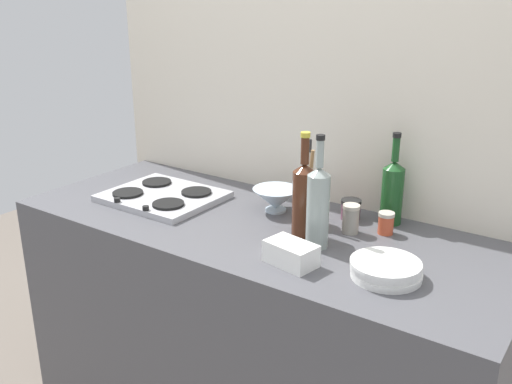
% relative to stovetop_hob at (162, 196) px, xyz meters
% --- Properties ---
extents(counter_block, '(1.80, 0.70, 0.90)m').
position_rel_stovetop_hob_xyz_m(counter_block, '(0.45, 0.00, -0.46)').
color(counter_block, '#4C4C51').
rests_on(counter_block, ground).
extents(backsplash_panel, '(1.90, 0.06, 2.12)m').
position_rel_stovetop_hob_xyz_m(backsplash_panel, '(0.45, 0.38, 0.14)').
color(backsplash_panel, beige).
rests_on(backsplash_panel, ground).
extents(stovetop_hob, '(0.43, 0.36, 0.04)m').
position_rel_stovetop_hob_xyz_m(stovetop_hob, '(0.00, 0.00, 0.00)').
color(stovetop_hob, '#B2B2B7').
rests_on(stovetop_hob, counter_block).
extents(plate_stack, '(0.21, 0.21, 0.05)m').
position_rel_stovetop_hob_xyz_m(plate_stack, '(0.98, -0.11, 0.01)').
color(plate_stack, white).
rests_on(plate_stack, counter_block).
extents(wine_bottle_leftmost, '(0.08, 0.08, 0.33)m').
position_rel_stovetop_hob_xyz_m(wine_bottle_leftmost, '(0.83, 0.28, 0.11)').
color(wine_bottle_leftmost, '#19471E').
rests_on(wine_bottle_leftmost, counter_block).
extents(wine_bottle_mid_left, '(0.07, 0.07, 0.37)m').
position_rel_stovetop_hob_xyz_m(wine_bottle_mid_left, '(0.71, -0.04, 0.13)').
color(wine_bottle_mid_left, gray).
rests_on(wine_bottle_mid_left, counter_block).
extents(wine_bottle_mid_right, '(0.08, 0.08, 0.35)m').
position_rel_stovetop_hob_xyz_m(wine_bottle_mid_right, '(0.63, 0.02, 0.12)').
color(wine_bottle_mid_right, '#472314').
rests_on(wine_bottle_mid_right, counter_block).
extents(mixing_bowl, '(0.17, 0.17, 0.09)m').
position_rel_stovetop_hob_xyz_m(mixing_bowl, '(0.44, 0.15, 0.03)').
color(mixing_bowl, silver).
rests_on(mixing_bowl, counter_block).
extents(butter_dish, '(0.17, 0.12, 0.07)m').
position_rel_stovetop_hob_xyz_m(butter_dish, '(0.71, -0.19, 0.02)').
color(butter_dish, white).
rests_on(butter_dish, counter_block).
extents(utensil_crock, '(0.08, 0.08, 0.30)m').
position_rel_stovetop_hob_xyz_m(utensil_crock, '(0.60, 0.12, 0.06)').
color(utensil_crock, '#996B4C').
rests_on(utensil_crock, counter_block).
extents(condiment_jar_front, '(0.07, 0.07, 0.07)m').
position_rel_stovetop_hob_xyz_m(condiment_jar_front, '(0.70, 0.24, 0.02)').
color(condiment_jar_front, '#66384C').
rests_on(condiment_jar_front, counter_block).
extents(condiment_jar_rear, '(0.06, 0.06, 0.10)m').
position_rel_stovetop_hob_xyz_m(condiment_jar_rear, '(0.75, 0.12, 0.04)').
color(condiment_jar_rear, '#9E998C').
rests_on(condiment_jar_rear, counter_block).
extents(condiment_jar_spare, '(0.05, 0.05, 0.08)m').
position_rel_stovetop_hob_xyz_m(condiment_jar_spare, '(0.85, 0.19, 0.02)').
color(condiment_jar_spare, '#C64C2D').
rests_on(condiment_jar_spare, counter_block).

